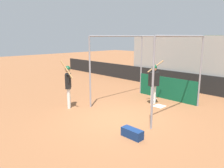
{
  "coord_description": "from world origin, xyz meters",
  "views": [
    {
      "loc": [
        5.33,
        -5.54,
        3.02
      ],
      "look_at": [
        -1.28,
        0.9,
        1.0
      ],
      "focal_mm": 35.0,
      "sensor_mm": 36.0,
      "label": 1
    }
  ],
  "objects_px": {
    "player_batter": "(154,81)",
    "player_waiting": "(68,83)",
    "equipment_bag": "(132,133)",
    "baseball": "(157,99)"
  },
  "relations": [
    {
      "from": "player_batter",
      "to": "player_waiting",
      "type": "relative_size",
      "value": 0.94
    },
    {
      "from": "player_waiting",
      "to": "player_batter",
      "type": "bearing_deg",
      "value": 90.76
    },
    {
      "from": "player_batter",
      "to": "player_waiting",
      "type": "height_order",
      "value": "player_waiting"
    },
    {
      "from": "player_batter",
      "to": "equipment_bag",
      "type": "xyz_separation_m",
      "value": [
        1.5,
        -3.19,
        -0.96
      ]
    },
    {
      "from": "player_waiting",
      "to": "equipment_bag",
      "type": "distance_m",
      "value": 3.88
    },
    {
      "from": "player_batter",
      "to": "player_waiting",
      "type": "bearing_deg",
      "value": 164.53
    },
    {
      "from": "equipment_bag",
      "to": "baseball",
      "type": "distance_m",
      "value": 4.35
    },
    {
      "from": "equipment_bag",
      "to": "player_waiting",
      "type": "bearing_deg",
      "value": 176.64
    },
    {
      "from": "baseball",
      "to": "player_waiting",
      "type": "bearing_deg",
      "value": -117.4
    },
    {
      "from": "player_waiting",
      "to": "equipment_bag",
      "type": "relative_size",
      "value": 2.98
    }
  ]
}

